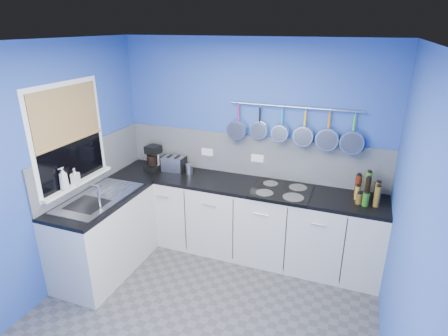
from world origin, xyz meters
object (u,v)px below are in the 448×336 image
Objects in this scene: soap_bottle_b at (75,176)px; toaster at (174,164)px; canister at (189,169)px; coffee_maker at (153,158)px; hob at (281,190)px; soap_bottle_a at (64,179)px; paper_towel at (155,160)px.

soap_bottle_b reaches higher than toaster.
canister is (0.23, -0.03, -0.03)m from toaster.
coffee_maker is at bearing -176.36° from canister.
soap_bottle_b reaches higher than canister.
soap_bottle_b is 0.26× the size of hob.
soap_bottle_b is at bearing -155.63° from hob.
canister is at bearing 175.42° from hob.
soap_bottle_b is 1.04m from coffee_maker.
soap_bottle_a is at bearing -90.00° from soap_bottle_b.
soap_bottle_a is at bearing -152.03° from hob.
soap_bottle_a is 1.35m from toaster.
hob is at bearing 24.37° from soap_bottle_b.
soap_bottle_a is 0.37× the size of hob.
canister is (0.83, 1.00, -0.17)m from soap_bottle_b.
coffee_maker is 2.47× the size of canister.
soap_bottle_b is at bearing -125.92° from toaster.
soap_bottle_a is at bearing -98.55° from coffee_maker.
toaster is at bearing 7.54° from paper_towel.
soap_bottle_b is (0.00, 0.16, -0.03)m from soap_bottle_a.
soap_bottle_a is 1.19m from coffee_maker.
soap_bottle_a is at bearing -107.19° from paper_towel.
soap_bottle_b is 2.21m from hob.
soap_bottle_b reaches higher than paper_towel.
soap_bottle_a reaches higher than coffee_maker.
soap_bottle_a is 0.77× the size of coffee_maker.
paper_towel is 0.48m from canister.
canister is (0.47, -0.00, -0.06)m from paper_towel.
paper_towel reaches higher than hob.
paper_towel is 1.89× the size of canister.
toaster is at bearing 59.78° from soap_bottle_b.
paper_towel is at bearing -178.16° from toaster.
toaster is (0.26, 0.07, -0.06)m from coffee_maker.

